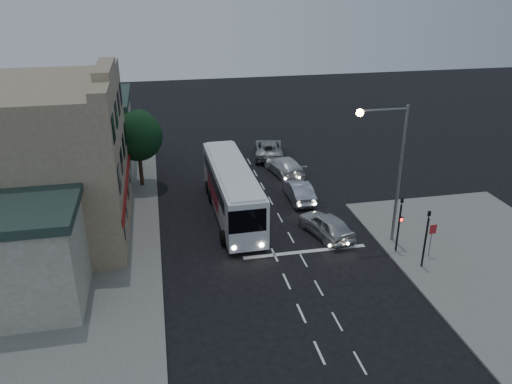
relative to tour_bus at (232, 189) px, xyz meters
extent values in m
plane|color=black|center=(1.69, -8.20, -2.03)|extent=(120.00, 120.00, 0.00)
cube|color=slate|center=(-11.31, -0.20, -1.97)|extent=(12.00, 50.00, 0.12)
cube|color=silver|center=(1.69, -15.20, -2.03)|extent=(0.12, 1.60, 0.01)
cube|color=silver|center=(1.69, -12.20, -2.03)|extent=(0.12, 1.60, 0.01)
cube|color=silver|center=(1.69, -9.20, -2.03)|extent=(0.12, 1.60, 0.01)
cube|color=silver|center=(1.69, -6.20, -2.03)|extent=(0.12, 1.60, 0.01)
cube|color=silver|center=(1.69, -3.20, -2.03)|extent=(0.12, 1.60, 0.01)
cube|color=silver|center=(1.69, -0.20, -2.03)|extent=(0.12, 1.60, 0.01)
cube|color=silver|center=(1.69, 2.80, -2.03)|extent=(0.12, 1.60, 0.01)
cube|color=silver|center=(1.69, 5.80, -2.03)|extent=(0.12, 1.60, 0.01)
cube|color=silver|center=(1.69, 8.80, -2.03)|extent=(0.12, 1.60, 0.01)
cube|color=silver|center=(3.29, -16.20, -2.03)|extent=(0.10, 1.50, 0.01)
cube|color=silver|center=(3.29, -13.20, -2.03)|extent=(0.10, 1.50, 0.01)
cube|color=silver|center=(3.29, -10.20, -2.03)|extent=(0.10, 1.50, 0.01)
cube|color=silver|center=(3.29, -7.20, -2.03)|extent=(0.10, 1.50, 0.01)
cube|color=silver|center=(3.29, -4.20, -2.03)|extent=(0.10, 1.50, 0.01)
cube|color=silver|center=(3.29, -1.20, -2.03)|extent=(0.10, 1.50, 0.01)
cube|color=silver|center=(3.29, 1.80, -2.03)|extent=(0.10, 1.50, 0.01)
cube|color=silver|center=(3.29, 4.80, -2.03)|extent=(0.10, 1.50, 0.01)
cube|color=silver|center=(3.29, 7.80, -2.03)|extent=(0.10, 1.50, 0.01)
cube|color=silver|center=(3.29, 10.80, -2.03)|extent=(0.10, 1.50, 0.01)
cube|color=silver|center=(3.69, -6.20, -2.03)|extent=(8.00, 0.35, 0.01)
cube|color=white|center=(0.00, 0.00, -0.05)|extent=(2.76, 12.26, 3.26)
cube|color=white|center=(0.00, 0.00, 1.63)|extent=(2.35, 11.85, 0.18)
cube|color=black|center=(0.00, -6.06, 0.46)|extent=(2.34, 0.16, 1.53)
cube|color=black|center=(1.28, 0.51, 0.62)|extent=(0.22, 10.18, 0.92)
cube|color=black|center=(-1.28, 0.51, 0.62)|extent=(0.22, 10.18, 0.92)
cube|color=maroon|center=(1.29, 1.02, -0.50)|extent=(0.13, 5.60, 1.43)
cube|color=maroon|center=(-1.29, 1.02, -0.50)|extent=(0.13, 5.60, 1.43)
cylinder|color=black|center=(-1.27, -4.28, -1.52)|extent=(0.37, 1.02, 1.02)
cylinder|color=black|center=(1.27, -4.28, -1.52)|extent=(0.37, 1.02, 1.02)
cylinder|color=black|center=(-1.27, 2.54, -1.52)|extent=(0.37, 1.02, 1.02)
cylinder|color=black|center=(1.27, 2.54, -1.52)|extent=(0.37, 1.02, 1.02)
cylinder|color=black|center=(-1.27, 4.27, -1.52)|extent=(0.37, 1.02, 1.02)
cylinder|color=black|center=(1.27, 4.27, -1.52)|extent=(0.37, 1.02, 1.02)
cylinder|color=#FFF2CC|center=(-0.87, -6.13, -1.27)|extent=(0.27, 0.06, 0.26)
cylinder|color=#FFF2CC|center=(0.87, -6.13, -1.27)|extent=(0.27, 0.06, 0.26)
imported|color=silver|center=(5.66, -4.40, -1.23)|extent=(3.14, 5.02, 1.60)
imported|color=#B1B2BE|center=(5.45, 1.54, -1.28)|extent=(1.62, 4.58, 1.51)
imported|color=white|center=(5.73, 7.18, -1.27)|extent=(3.04, 5.51, 1.51)
imported|color=#9A9A9B|center=(5.42, 11.89, -1.24)|extent=(3.68, 6.10, 1.58)
cylinder|color=black|center=(9.29, -7.40, -0.31)|extent=(0.12, 0.12, 3.20)
imported|color=black|center=(9.29, -7.40, 1.74)|extent=(0.15, 0.18, 0.90)
cube|color=black|center=(9.29, -7.58, 0.39)|extent=(0.25, 0.12, 0.30)
cube|color=#FF0C0C|center=(9.29, -7.65, 0.39)|extent=(0.16, 0.02, 0.18)
cylinder|color=black|center=(9.99, -9.40, -0.31)|extent=(0.12, 0.12, 3.20)
imported|color=black|center=(9.99, -9.40, 1.74)|extent=(0.18, 0.15, 0.90)
cylinder|color=slate|center=(10.99, -8.40, -0.91)|extent=(0.06, 0.06, 2.00)
cube|color=#B31D23|center=(10.99, -8.47, -0.01)|extent=(0.45, 0.03, 0.60)
cylinder|color=slate|center=(9.69, -6.00, 2.59)|extent=(0.20, 0.20, 9.00)
cylinder|color=slate|center=(8.19, -6.00, 6.89)|extent=(3.00, 0.12, 0.12)
sphere|color=#FFBF59|center=(6.69, -6.00, 6.79)|extent=(0.44, 0.44, 0.44)
cube|color=gray|center=(-12.31, -0.20, 3.09)|extent=(10.00, 12.00, 10.00)
cube|color=gray|center=(-7.81, -0.20, 8.34)|extent=(1.00, 12.00, 0.50)
cube|color=gray|center=(-7.81, -0.20, 8.84)|extent=(1.00, 6.00, 0.50)
cube|color=maroon|center=(-7.26, -0.20, 1.09)|extent=(0.15, 12.00, 0.50)
cube|color=black|center=(-7.29, -4.70, 0.29)|extent=(0.06, 1.30, 1.50)
cube|color=black|center=(-7.29, -1.70, 0.29)|extent=(0.06, 1.30, 1.50)
cube|color=black|center=(-7.29, 1.30, 0.29)|extent=(0.06, 1.30, 1.50)
cube|color=black|center=(-7.29, 4.30, 0.29)|extent=(0.06, 1.30, 1.50)
cube|color=black|center=(-7.29, -4.70, 3.29)|extent=(0.06, 1.30, 1.50)
cube|color=black|center=(-7.29, -1.70, 3.29)|extent=(0.06, 1.30, 1.50)
cube|color=black|center=(-7.29, 1.30, 3.29)|extent=(0.06, 1.30, 1.50)
cube|color=black|center=(-7.29, 4.30, 3.29)|extent=(0.06, 1.30, 1.50)
cube|color=black|center=(-7.29, -4.70, 6.29)|extent=(0.06, 1.30, 1.50)
cube|color=black|center=(-7.29, -1.70, 6.29)|extent=(0.06, 1.30, 1.50)
cube|color=black|center=(-7.29, 1.30, 6.29)|extent=(0.06, 1.30, 1.50)
cube|color=black|center=(-7.29, 4.30, 6.29)|extent=(0.06, 1.30, 1.50)
cube|color=gray|center=(-12.81, -8.70, 0.69)|extent=(7.00, 5.00, 5.20)
cube|color=gray|center=(-11.81, 11.80, 1.09)|extent=(9.00, 9.00, 6.00)
cube|color=#253731|center=(-11.81, 11.80, 4.34)|extent=(9.40, 9.40, 0.50)
cylinder|color=black|center=(-6.51, 6.80, -0.51)|extent=(0.32, 0.32, 2.80)
sphere|color=black|center=(-6.51, 6.80, 2.29)|extent=(4.00, 4.00, 4.00)
sphere|color=#183E1E|center=(-6.31, 7.40, 2.99)|extent=(2.60, 2.60, 2.60)
sphere|color=black|center=(-6.81, 6.20, 2.69)|extent=(2.40, 2.40, 2.40)
camera|label=1|loc=(-4.84, -32.51, 14.17)|focal=35.00mm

